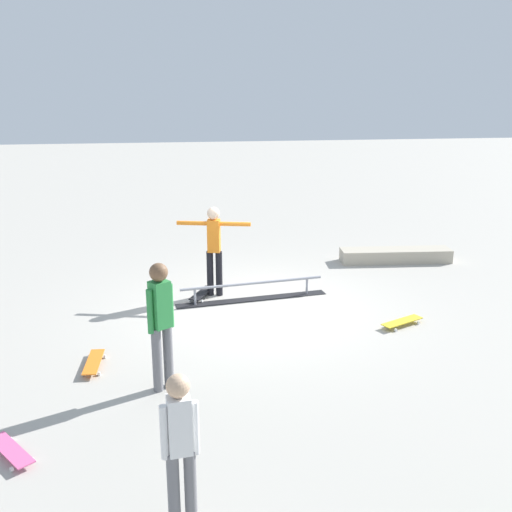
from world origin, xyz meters
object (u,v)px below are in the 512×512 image
object	(u,v)px
skate_ledge	(395,255)
loose_skateboard_pink	(11,450)
skater_main	(214,245)
bystander_white_shirt	(180,443)
loose_skateboard_orange	(94,362)
bystander_green_shirt	(161,319)
grind_rail	(252,292)
skateboard_main	(202,293)
loose_skateboard_yellow	(402,322)

from	to	relation	value
skate_ledge	loose_skateboard_pink	world-z (taller)	skate_ledge
skater_main	bystander_white_shirt	xyz separation A→B (m)	(0.73, 6.12, -0.12)
bystander_white_shirt	loose_skateboard_orange	world-z (taller)	bystander_white_shirt
bystander_green_shirt	loose_skateboard_orange	bearing A→B (deg)	107.79
grind_rail	bystander_white_shirt	distance (m)	5.99
bystander_green_shirt	loose_skateboard_pink	size ratio (longest dim) A/B	2.32
bystander_green_shirt	loose_skateboard_orange	xyz separation A→B (m)	(1.01, -0.76, -0.92)
loose_skateboard_orange	loose_skateboard_pink	xyz separation A→B (m)	(0.64, 2.05, 0.00)
skater_main	loose_skateboard_orange	bearing A→B (deg)	67.72
grind_rail	skateboard_main	size ratio (longest dim) A/B	3.58
bystander_green_shirt	loose_skateboard_pink	world-z (taller)	bystander_green_shirt
loose_skateboard_orange	loose_skateboard_pink	bearing A→B (deg)	165.20
skater_main	bystander_white_shirt	bearing A→B (deg)	96.24
skate_ledge	loose_skateboard_orange	xyz separation A→B (m)	(6.15, 4.37, -0.07)
bystander_white_shirt	bystander_green_shirt	distance (m)	2.63
loose_skateboard_orange	bystander_green_shirt	bearing A→B (deg)	-124.51
bystander_white_shirt	skate_ledge	bearing A→B (deg)	49.84
skateboard_main	loose_skateboard_yellow	size ratio (longest dim) A/B	1.00
skateboard_main	loose_skateboard_orange	bearing A→B (deg)	-5.90
skateboard_main	loose_skateboard_yellow	xyz separation A→B (m)	(-3.26, 1.83, 0.00)
loose_skateboard_yellow	bystander_green_shirt	bearing A→B (deg)	-3.90
grind_rail	loose_skateboard_pink	world-z (taller)	grind_rail
skate_ledge	loose_skateboard_pink	xyz separation A→B (m)	(6.79, 6.42, -0.07)
skate_ledge	loose_skateboard_orange	size ratio (longest dim) A/B	3.07
skateboard_main	loose_skateboard_yellow	distance (m)	3.74
loose_skateboard_yellow	loose_skateboard_pink	distance (m)	6.29
grind_rail	loose_skateboard_orange	bearing A→B (deg)	34.42
skateboard_main	bystander_green_shirt	distance (m)	3.61
bystander_white_shirt	loose_skateboard_yellow	distance (m)	5.68
loose_skateboard_pink	grind_rail	bearing A→B (deg)	-73.80
grind_rail	loose_skateboard_orange	xyz separation A→B (m)	(2.62, 2.40, -0.08)
loose_skateboard_yellow	loose_skateboard_pink	world-z (taller)	same
bystander_white_shirt	skateboard_main	bearing A→B (deg)	77.81
grind_rail	skateboard_main	xyz separation A→B (m)	(0.93, -0.26, -0.08)
skate_ledge	loose_skateboard_yellow	xyz separation A→B (m)	(1.20, 3.54, -0.07)
grind_rail	bystander_green_shirt	xyz separation A→B (m)	(1.61, 3.16, 0.84)
grind_rail	skater_main	world-z (taller)	skater_main
skateboard_main	loose_skateboard_orange	size ratio (longest dim) A/B	1.00
grind_rail	loose_skateboard_pink	xyz separation A→B (m)	(3.26, 4.45, -0.08)
loose_skateboard_orange	loose_skateboard_pink	world-z (taller)	same
bystander_green_shirt	loose_skateboard_pink	distance (m)	2.29
bystander_green_shirt	loose_skateboard_orange	world-z (taller)	bystander_green_shirt
grind_rail	loose_skateboard_yellow	distance (m)	2.81
skate_ledge	loose_skateboard_orange	bearing A→B (deg)	35.41
bystander_green_shirt	skater_main	bearing A→B (deg)	39.94
skate_ledge	skateboard_main	size ratio (longest dim) A/B	3.08
skate_ledge	skateboard_main	distance (m)	4.77
grind_rail	skateboard_main	bearing A→B (deg)	-23.97
bystander_white_shirt	loose_skateboard_orange	bearing A→B (deg)	102.09
bystander_white_shirt	loose_skateboard_pink	bearing A→B (deg)	136.79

